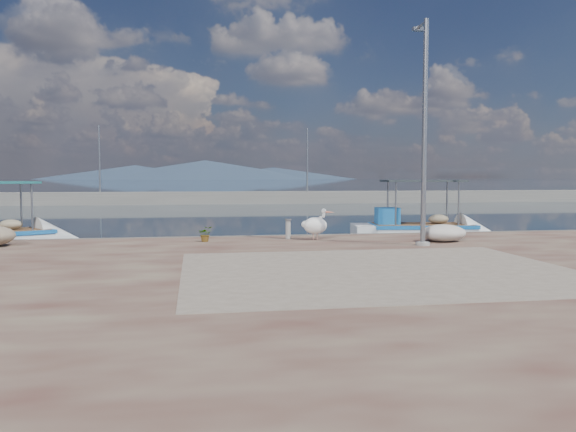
# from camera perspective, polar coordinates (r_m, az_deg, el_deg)

# --- Properties ---
(ground) EXTENTS (1400.00, 1400.00, 0.00)m
(ground) POSITION_cam_1_polar(r_m,az_deg,el_deg) (15.84, 2.27, -5.64)
(ground) COLOR #162635
(ground) RESTS_ON ground
(quay) EXTENTS (44.00, 22.00, 0.50)m
(quay) POSITION_cam_1_polar(r_m,az_deg,el_deg) (10.11, 9.32, -9.80)
(quay) COLOR #47221F
(quay) RESTS_ON ground
(quay_patch) EXTENTS (9.00, 7.00, 0.01)m
(quay_patch) POSITION_cam_1_polar(r_m,az_deg,el_deg) (13.16, 9.25, -5.45)
(quay_patch) COLOR gray
(quay_patch) RESTS_ON quay
(breakwater) EXTENTS (120.00, 2.20, 7.50)m
(breakwater) POSITION_cam_1_polar(r_m,az_deg,el_deg) (55.42, -6.18, 1.86)
(breakwater) COLOR gray
(breakwater) RESTS_ON ground
(mountains) EXTENTS (370.00, 280.00, 22.00)m
(mountains) POSITION_cam_1_polar(r_m,az_deg,el_deg) (665.37, -8.85, 4.54)
(mountains) COLOR #28384C
(mountains) RESTS_ON ground
(boat_right) EXTENTS (6.31, 2.72, 2.94)m
(boat_right) POSITION_cam_1_polar(r_m,az_deg,el_deg) (25.16, 13.29, -1.63)
(boat_right) COLOR white
(boat_right) RESTS_ON ground
(pelican) EXTENTS (1.13, 0.74, 1.07)m
(pelican) POSITION_cam_1_polar(r_m,az_deg,el_deg) (19.23, 2.84, -0.92)
(pelican) COLOR tan
(pelican) RESTS_ON quay
(lamp_post) EXTENTS (0.44, 0.96, 7.00)m
(lamp_post) POSITION_cam_1_polar(r_m,az_deg,el_deg) (18.15, 13.66, 7.51)
(lamp_post) COLOR gray
(lamp_post) RESTS_ON quay
(bollard_near) EXTENTS (0.23, 0.23, 0.70)m
(bollard_near) POSITION_cam_1_polar(r_m,az_deg,el_deg) (19.45, 0.01, -1.23)
(bollard_near) COLOR gray
(bollard_near) RESTS_ON quay
(potted_plant) EXTENTS (0.50, 0.44, 0.51)m
(potted_plant) POSITION_cam_1_polar(r_m,az_deg,el_deg) (18.85, -8.38, -1.82)
(potted_plant) COLOR #33722D
(potted_plant) RESTS_ON quay
(net_pile_d) EXTENTS (1.52, 1.14, 0.57)m
(net_pile_d) POSITION_cam_1_polar(r_m,az_deg,el_deg) (19.37, 15.50, -1.68)
(net_pile_d) COLOR silver
(net_pile_d) RESTS_ON quay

